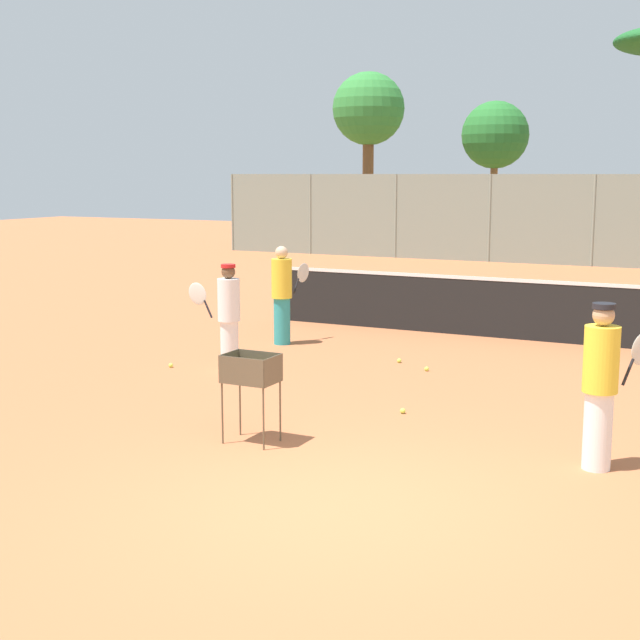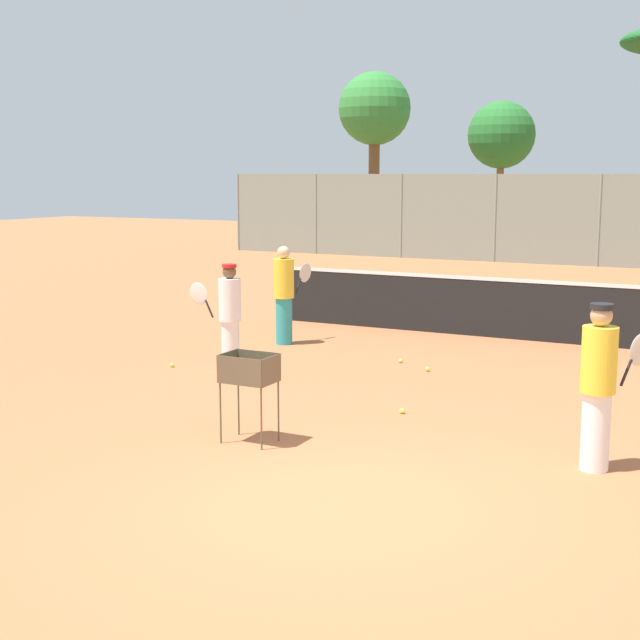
{
  "view_description": "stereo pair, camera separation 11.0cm",
  "coord_description": "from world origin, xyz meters",
  "px_view_note": "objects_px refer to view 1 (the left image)",
  "views": [
    {
      "loc": [
        3.2,
        -6.73,
        2.87
      ],
      "look_at": [
        -1.89,
        3.43,
        1.0
      ],
      "focal_mm": 50.0,
      "sensor_mm": 36.0,
      "label": 1
    },
    {
      "loc": [
        3.3,
        -6.69,
        2.87
      ],
      "look_at": [
        -1.89,
        3.43,
        1.0
      ],
      "focal_mm": 50.0,
      "sensor_mm": 36.0,
      "label": 2
    }
  ],
  "objects_px": {
    "player_white_outfit": "(282,294)",
    "tennis_net": "(552,310)",
    "ball_cart": "(251,375)",
    "player_red_cap": "(228,316)",
    "player_yellow_shirt": "(601,384)"
  },
  "relations": [
    {
      "from": "player_red_cap",
      "to": "ball_cart",
      "type": "bearing_deg",
      "value": 120.63
    },
    {
      "from": "tennis_net",
      "to": "ball_cart",
      "type": "xyz_separation_m",
      "value": [
        -1.63,
        -7.29,
        0.18
      ]
    },
    {
      "from": "tennis_net",
      "to": "player_red_cap",
      "type": "distance_m",
      "value": 5.78
    },
    {
      "from": "tennis_net",
      "to": "player_red_cap",
      "type": "bearing_deg",
      "value": -130.66
    },
    {
      "from": "ball_cart",
      "to": "player_red_cap",
      "type": "bearing_deg",
      "value": 126.19
    },
    {
      "from": "player_white_outfit",
      "to": "tennis_net",
      "type": "bearing_deg",
      "value": -46.24
    },
    {
      "from": "player_red_cap",
      "to": "player_yellow_shirt",
      "type": "relative_size",
      "value": 0.96
    },
    {
      "from": "tennis_net",
      "to": "player_yellow_shirt",
      "type": "distance_m",
      "value": 6.79
    },
    {
      "from": "tennis_net",
      "to": "player_white_outfit",
      "type": "distance_m",
      "value": 4.63
    },
    {
      "from": "player_yellow_shirt",
      "to": "tennis_net",
      "type": "bearing_deg",
      "value": 54.09
    },
    {
      "from": "player_yellow_shirt",
      "to": "ball_cart",
      "type": "distance_m",
      "value": 3.58
    },
    {
      "from": "player_white_outfit",
      "to": "player_red_cap",
      "type": "bearing_deg",
      "value": -156.81
    },
    {
      "from": "tennis_net",
      "to": "ball_cart",
      "type": "relative_size",
      "value": 10.83
    },
    {
      "from": "player_yellow_shirt",
      "to": "player_white_outfit",
      "type": "bearing_deg",
      "value": 92.06
    },
    {
      "from": "player_white_outfit",
      "to": "player_red_cap",
      "type": "xyz_separation_m",
      "value": [
        0.3,
        -2.17,
        -0.04
      ]
    }
  ]
}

